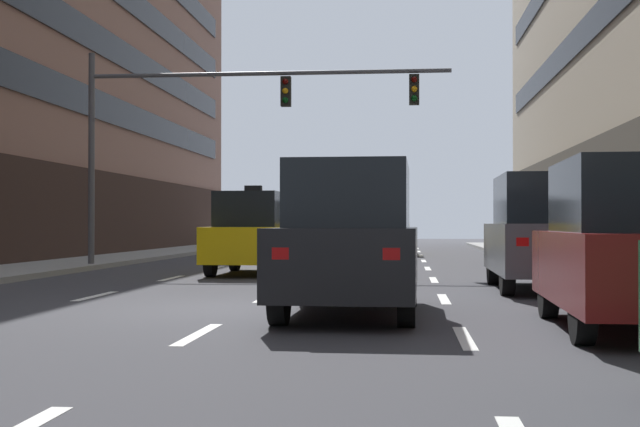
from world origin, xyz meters
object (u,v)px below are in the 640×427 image
car_driving_1 (351,240)px  car_parked_2 (543,233)px  taxi_driving_0 (253,233)px  traffic_signal_0 (219,113)px  car_parked_1 (629,246)px  pedestrian_1 (612,232)px  taxi_driving_3 (386,228)px  car_driving_2 (295,235)px

car_driving_1 → car_parked_2: car_parked_2 is taller
taxi_driving_0 → traffic_signal_0: traffic_signal_0 is taller
traffic_signal_0 → car_parked_1: bearing=-59.1°
car_parked_1 → pedestrian_1: 8.93m
pedestrian_1 → car_parked_1: bearing=-102.0°
car_parked_2 → pedestrian_1: car_parked_2 is taller
car_parked_2 → traffic_signal_0: size_ratio=0.45×
taxi_driving_3 → car_parked_2: taxi_driving_3 is taller
car_driving_2 → traffic_signal_0: (-1.16, -8.05, 3.58)m
taxi_driving_3 → car_parked_2: 19.53m
car_parked_1 → car_parked_2: (-0.00, 6.38, 0.09)m
car_parked_1 → pedestrian_1: bearing=78.0°
taxi_driving_3 → pedestrian_1: (5.32, -16.87, -0.02)m
car_parked_1 → pedestrian_1: car_parked_1 is taller
car_driving_1 → car_parked_1: car_driving_1 is taller
car_driving_2 → car_parked_1: car_parked_1 is taller
car_parked_1 → traffic_signal_0: traffic_signal_0 is taller
taxi_driving_3 → traffic_signal_0: traffic_signal_0 is taller
car_driving_1 → traffic_signal_0: traffic_signal_0 is taller
taxi_driving_0 → pedestrian_1: taxi_driving_0 is taller
car_driving_2 → taxi_driving_3: size_ratio=1.00×
car_parked_2 → pedestrian_1: size_ratio=2.81×
taxi_driving_0 → pedestrian_1: 8.77m
taxi_driving_0 → car_parked_2: (6.57, -4.77, 0.07)m
taxi_driving_0 → pedestrian_1: bearing=-16.0°
car_driving_1 → pedestrian_1: 9.00m
car_driving_2 → taxi_driving_3: taxi_driving_3 is taller
taxi_driving_0 → taxi_driving_3: (3.12, 14.46, 0.07)m
pedestrian_1 → taxi_driving_0: bearing=164.0°
car_parked_1 → car_parked_2: car_parked_2 is taller
car_parked_1 → taxi_driving_0: bearing=120.5°
taxi_driving_0 → traffic_signal_0: bearing=123.1°
car_driving_1 → pedestrian_1: size_ratio=2.70×
car_driving_1 → taxi_driving_3: size_ratio=0.96×
car_driving_2 → car_parked_2: 16.37m
car_parked_2 → traffic_signal_0: traffic_signal_0 is taller
car_driving_2 → taxi_driving_0: bearing=-88.9°
taxi_driving_3 → car_parked_1: bearing=-82.3°
car_driving_2 → pedestrian_1: pedestrian_1 is taller
car_driving_1 → car_parked_1: 3.76m
taxi_driving_3 → traffic_signal_0: bearing=-109.9°
taxi_driving_0 → car_parked_1: bearing=-59.5°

